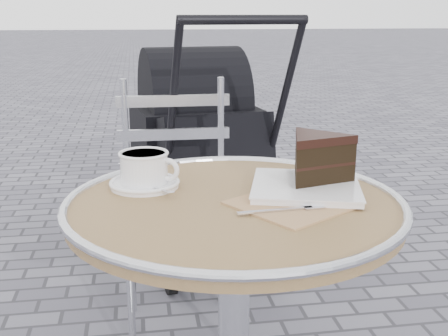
{
  "coord_description": "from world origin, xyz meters",
  "views": [
    {
      "loc": [
        -0.2,
        -1.1,
        1.11
      ],
      "look_at": [
        -0.01,
        0.09,
        0.78
      ],
      "focal_mm": 45.0,
      "sensor_mm": 36.0,
      "label": 1
    }
  ],
  "objects": [
    {
      "name": "baby_stroller",
      "position": [
        0.09,
        1.42,
        0.5
      ],
      "size": [
        0.61,
        1.12,
        1.11
      ],
      "rotation": [
        0.0,
        0.0,
        0.13
      ],
      "color": "black",
      "rests_on": "ground"
    },
    {
      "name": "cake_plate_set",
      "position": [
        0.19,
        0.06,
        0.79
      ],
      "size": [
        0.34,
        0.37,
        0.12
      ],
      "rotation": [
        0.0,
        0.0,
        -0.28
      ],
      "color": "tan",
      "rests_on": "cafe_table"
    },
    {
      "name": "bistro_chair",
      "position": [
        -0.07,
        0.8,
        0.55
      ],
      "size": [
        0.4,
        0.4,
        0.89
      ],
      "rotation": [
        0.0,
        0.0,
        -0.0
      ],
      "color": "silver",
      "rests_on": "ground"
    },
    {
      "name": "cappuccino_set",
      "position": [
        -0.18,
        0.13,
        0.77
      ],
      "size": [
        0.16,
        0.18,
        0.08
      ],
      "rotation": [
        0.0,
        0.0,
        -0.43
      ],
      "color": "white",
      "rests_on": "cafe_table"
    },
    {
      "name": "cafe_table",
      "position": [
        0.0,
        0.0,
        0.57
      ],
      "size": [
        0.72,
        0.72,
        0.74
      ],
      "color": "silver",
      "rests_on": "ground"
    }
  ]
}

